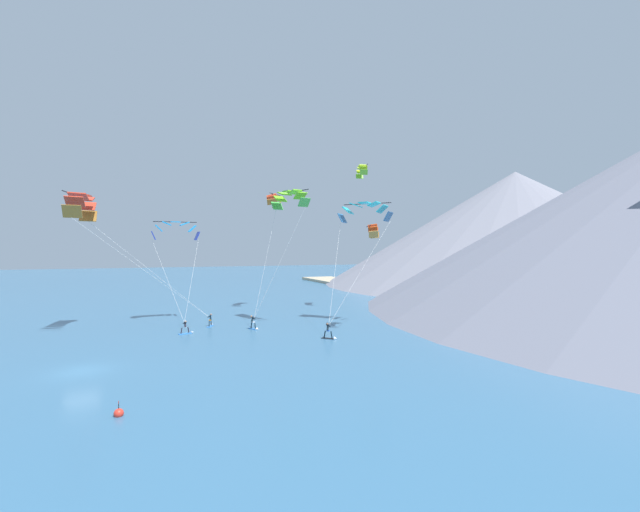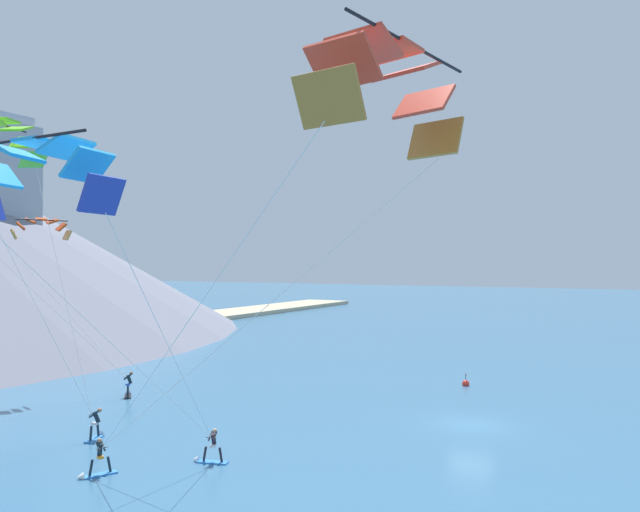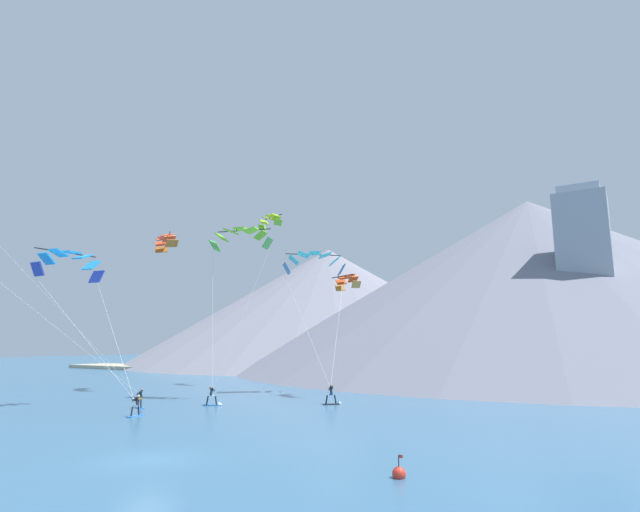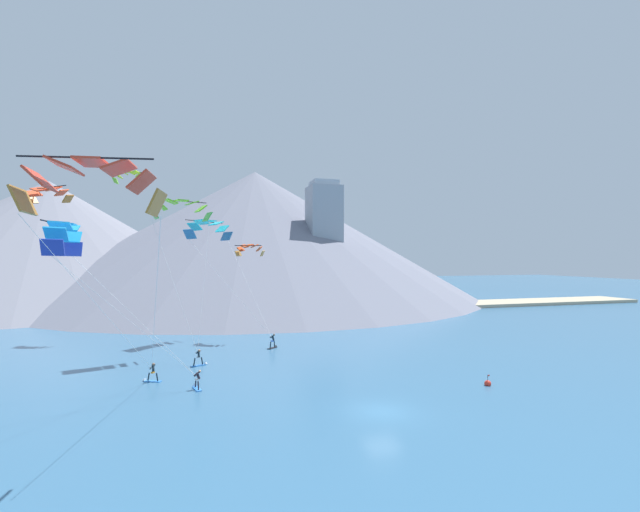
{
  "view_description": "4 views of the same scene",
  "coord_description": "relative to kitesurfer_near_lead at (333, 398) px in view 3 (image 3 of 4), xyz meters",
  "views": [
    {
      "loc": [
        38.29,
        4.75,
        9.69
      ],
      "look_at": [
        3.05,
        19.13,
        9.06
      ],
      "focal_mm": 24.0,
      "sensor_mm": 36.0,
      "label": 1
    },
    {
      "loc": [
        -35.81,
        -9.39,
        9.39
      ],
      "look_at": [
        2.53,
        11.18,
        9.81
      ],
      "focal_mm": 35.0,
      "sensor_mm": 36.0,
      "label": 2
    },
    {
      "loc": [
        19.77,
        -16.49,
        5.32
      ],
      "look_at": [
        2.07,
        11.61,
        11.18
      ],
      "focal_mm": 28.0,
      "sensor_mm": 36.0,
      "label": 3
    },
    {
      "loc": [
        -12.34,
        -27.57,
        10.73
      ],
      "look_at": [
        -1.17,
        11.74,
        10.94
      ],
      "focal_mm": 24.0,
      "sensor_mm": 36.0,
      "label": 4
    }
  ],
  "objects": [
    {
      "name": "kitesurfer_near_lead",
      "position": [
        0.0,
        0.0,
        0.0
      ],
      "size": [
        1.52,
        1.5,
        1.83
      ],
      "color": "black",
      "rests_on": "ground"
    },
    {
      "name": "highrise_tower",
      "position": [
        18.15,
        40.45,
        13.14
      ],
      "size": [
        7.0,
        7.0,
        27.85
      ],
      "color": "#999EA8",
      "rests_on": "ground"
    },
    {
      "name": "shore_building_harbour_front",
      "position": [
        -15.52,
        37.64,
        1.86
      ],
      "size": [
        8.79,
        5.73,
        4.85
      ],
      "color": "#A89E8E",
      "rests_on": "ground"
    },
    {
      "name": "shore_building_quay_east",
      "position": [
        9.74,
        37.75,
        1.46
      ],
      "size": [
        6.03,
        4.72,
        4.06
      ],
      "color": "beige",
      "rests_on": "ground"
    },
    {
      "name": "kitesurfer_mid_center",
      "position": [
        -8.45,
        -6.27,
        -0.04
      ],
      "size": [
        1.76,
        1.02,
        1.76
      ],
      "color": "#337FDB",
      "rests_on": "ground"
    },
    {
      "name": "shoreline_strip",
      "position": [
        3.72,
        32.89,
        -0.23
      ],
      "size": [
        180.0,
        10.0,
        0.7
      ],
      "primitive_type": "cube",
      "color": "tan",
      "rests_on": "ground"
    },
    {
      "name": "ground_plane",
      "position": [
        3.72,
        -23.02,
        -0.58
      ],
      "size": [
        400.0,
        400.0,
        0.0
      ],
      "primitive_type": "plane",
      "color": "#336084"
    },
    {
      "name": "parafoil_kite_distant_low_drift",
      "position": [
        -17.88,
        13.3,
        21.58
      ],
      "size": [
        4.43,
        2.4,
        1.75
      ],
      "color": "#72C731"
    },
    {
      "name": "parafoil_kite_distant_high_outer",
      "position": [
        -24.0,
        0.63,
        17.07
      ],
      "size": [
        5.34,
        3.72,
        1.97
      ],
      "color": "#B46421"
    },
    {
      "name": "mountain_peak_central_summit",
      "position": [
        -46.19,
        75.38,
        14.83
      ],
      "size": [
        103.8,
        103.8,
        30.81
      ],
      "color": "gray",
      "rests_on": "ground"
    },
    {
      "name": "kitesurfer_far_left",
      "position": [
        -8.78,
        -13.97,
        -0.14
      ],
      "size": [
        0.84,
        1.78,
        1.63
      ],
      "color": "#337FDB",
      "rests_on": "ground"
    },
    {
      "name": "parafoil_kite_far_left",
      "position": [
        -18.32,
        -14.56,
        11.86
      ],
      "size": [
        10.33,
        6.24,
        12.19
      ],
      "color": "#21339E"
    },
    {
      "name": "parafoil_kite_mid_center",
      "position": [
        -10.44,
        -1.04,
        15.72
      ],
      "size": [
        6.7,
        6.94,
        15.85
      ],
      "color": "green"
    },
    {
      "name": "kitesurfer_near_trail",
      "position": [
        -12.64,
        -10.79,
        -0.11
      ],
      "size": [
        1.75,
        1.08,
        1.69
      ],
      "color": "#337FDB",
      "rests_on": "ground"
    },
    {
      "name": "parafoil_kite_distant_mid_solo",
      "position": [
        -2.1,
        6.46,
        11.41
      ],
      "size": [
        3.92,
        2.97,
        1.67
      ],
      "color": "#BF863B"
    },
    {
      "name": "parafoil_kite_near_lead",
      "position": [
        -7.31,
        8.15,
        14.2
      ],
      "size": [
        10.32,
        11.16,
        14.39
      ],
      "color": "#2E679D"
    },
    {
      "name": "mountain_peak_west_ridge",
      "position": [
        6.45,
        68.98,
        16.83
      ],
      "size": [
        119.5,
        119.5,
        34.81
      ],
      "color": "slate",
      "rests_on": "ground"
    },
    {
      "name": "race_marker_buoy",
      "position": [
        14.84,
        -19.79,
        -0.42
      ],
      "size": [
        0.56,
        0.56,
        1.02
      ],
      "color": "red",
      "rests_on": "ground"
    }
  ]
}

